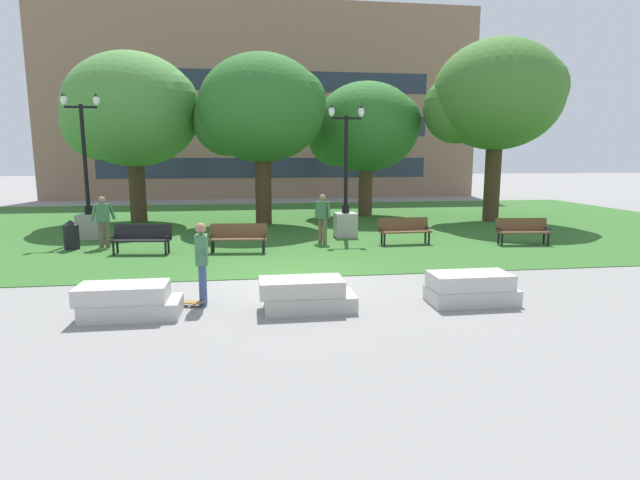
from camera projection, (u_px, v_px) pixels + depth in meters
The scene contains 21 objects.
ground_plane at pixel (294, 278), 12.57m from camera, with size 140.00×140.00×0.00m, color gray.
grass_lawn at pixel (274, 224), 22.33m from camera, with size 40.00×20.00×0.02m, color #336628.
concrete_block_center at pixel (128, 301), 9.51m from camera, with size 1.89×0.90×0.64m.
concrete_block_left at pixel (306, 295), 9.94m from camera, with size 1.90×0.90×0.64m.
concrete_block_right at pixel (471, 289), 10.42m from camera, with size 1.80×0.90×0.64m.
person_skateboarder at pixel (202, 259), 10.18m from camera, with size 0.25×0.60×1.71m.
skateboard at pixel (182, 302), 10.25m from camera, with size 1.02×0.56×0.14m.
park_bench_near_left at pixel (142, 237), 15.56m from camera, with size 1.85×0.75×0.90m.
park_bench_near_right at pixel (404, 229), 17.29m from camera, with size 1.82×0.59×0.90m.
park_bench_far_left at pixel (238, 236), 15.79m from camera, with size 1.84×0.70×0.90m.
park_bench_far_right at pixel (523, 229), 17.20m from camera, with size 1.85×0.72×0.90m.
lamp_post_left at pixel (89, 210), 18.34m from camera, with size 1.32×0.80×5.24m.
lamp_post_right at pixel (346, 210), 18.78m from camera, with size 1.32×0.80×4.88m.
tree_near_left at pixel (131, 112), 22.27m from camera, with size 6.20×5.90×7.56m.
tree_near_right at pixel (365, 129), 24.86m from camera, with size 5.46×5.20×6.65m.
tree_far_right at pixel (260, 110), 21.59m from camera, with size 5.72×5.45×7.37m.
tree_far_left at pixel (495, 97), 22.67m from camera, with size 6.11×5.82×8.24m.
trash_bin at pixel (71, 235), 16.30m from camera, with size 0.49×0.49×0.96m.
person_bystander_near_lawn at pixel (103, 219), 16.49m from camera, with size 0.75×0.48×1.71m.
person_bystander_far_lawn at pixel (323, 216), 17.45m from camera, with size 0.54×0.49×1.71m.
building_facade_distant at pixel (266, 102), 35.38m from camera, with size 31.13×1.03×13.70m.
Camera 1 is at (-1.06, -12.21, 3.05)m, focal length 28.00 mm.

